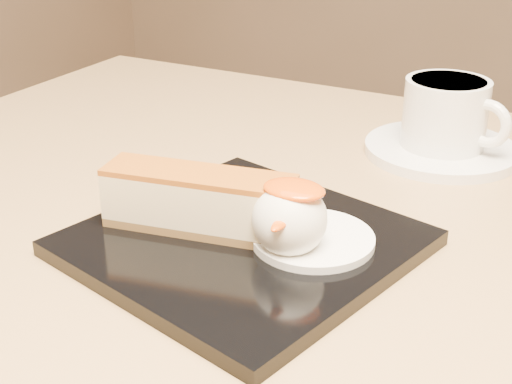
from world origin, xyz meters
The scene contains 9 objects.
table centered at (0.00, 0.00, 0.56)m, with size 0.80×0.80×0.72m.
dessert_plate centered at (0.05, -0.03, 0.73)m, with size 0.22×0.22×0.01m, color black.
cheesecake centered at (0.01, -0.03, 0.76)m, with size 0.15×0.06×0.05m.
cream_smear centered at (0.10, -0.01, 0.73)m, with size 0.09×0.09×0.01m, color white.
ice_cream_scoop centered at (0.09, -0.03, 0.76)m, with size 0.05×0.05×0.05m, color white.
mango_sauce centered at (0.09, -0.03, 0.78)m, with size 0.04×0.03×0.01m, color #E74B07.
mint_sprig centered at (0.07, 0.01, 0.74)m, with size 0.03×0.02×0.00m.
saucer centered at (0.13, 0.23, 0.72)m, with size 0.15×0.15×0.01m, color white.
coffee_cup centered at (0.13, 0.23, 0.76)m, with size 0.11×0.08×0.07m.
Camera 1 is at (0.28, -0.43, 0.99)m, focal length 50.00 mm.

